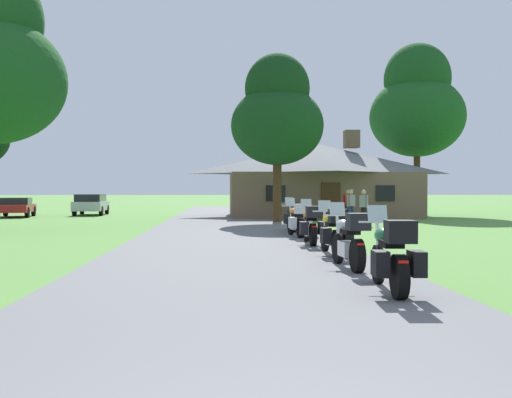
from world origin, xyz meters
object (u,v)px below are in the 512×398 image
(tree_right_of_lodge, at_px, (417,105))
(motorcycle_black_farthest_in_row, at_px, (292,217))
(motorcycle_orange_fifth_in_row, at_px, (297,221))
(bystander_gray_shirt_beside_signpost, at_px, (351,204))
(bystander_gray_shirt_by_tree, at_px, (364,206))
(tree_by_lodge_front, at_px, (277,115))
(motorcycle_green_nearest_to_camera, at_px, (392,257))
(parked_silver_suv_far_left, at_px, (91,204))
(motorcycle_silver_second_in_row, at_px, (349,240))
(motorcycle_orange_fourth_in_row, at_px, (311,225))
(bystander_red_shirt_near_lodge, at_px, (348,204))
(parked_red_sedan_far_left, at_px, (16,207))
(motorcycle_yellow_third_in_row, at_px, (333,232))

(tree_right_of_lodge, bearing_deg, motorcycle_black_farthest_in_row, -121.95)
(motorcycle_orange_fifth_in_row, distance_m, bystander_gray_shirt_beside_signpost, 10.08)
(motorcycle_orange_fifth_in_row, xyz_separation_m, bystander_gray_shirt_by_tree, (4.06, 7.30, 0.32))
(bystander_gray_shirt_by_tree, distance_m, tree_by_lodge_front, 6.47)
(motorcycle_green_nearest_to_camera, bearing_deg, motorcycle_black_farthest_in_row, 92.58)
(parked_silver_suv_far_left, bearing_deg, motorcycle_silver_second_in_row, -72.02)
(tree_by_lodge_front, bearing_deg, bystander_gray_shirt_beside_signpost, -10.82)
(motorcycle_orange_fourth_in_row, relative_size, tree_by_lodge_front, 0.24)
(motorcycle_black_farthest_in_row, bearing_deg, bystander_gray_shirt_beside_signpost, 60.44)
(bystander_red_shirt_near_lodge, height_order, tree_by_lodge_front, tree_by_lodge_front)
(tree_right_of_lodge, relative_size, parked_red_sedan_far_left, 2.61)
(motorcycle_black_farthest_in_row, relative_size, tree_right_of_lodge, 0.18)
(motorcycle_silver_second_in_row, xyz_separation_m, tree_by_lodge_front, (0.31, 18.15, 4.84))
(motorcycle_silver_second_in_row, distance_m, tree_by_lodge_front, 18.79)
(motorcycle_green_nearest_to_camera, distance_m, motorcycle_silver_second_in_row, 2.82)
(motorcycle_silver_second_in_row, bearing_deg, motorcycle_orange_fifth_in_row, 86.55)
(motorcycle_silver_second_in_row, height_order, parked_silver_suv_far_left, parked_silver_suv_far_left)
(tree_right_of_lodge, bearing_deg, parked_red_sedan_far_left, -176.01)
(bystander_red_shirt_near_lodge, height_order, parked_red_sedan_far_left, bystander_red_shirt_near_lodge)
(motorcycle_green_nearest_to_camera, bearing_deg, bystander_gray_shirt_beside_signpost, 82.33)
(motorcycle_silver_second_in_row, bearing_deg, motorcycle_orange_fourth_in_row, 86.22)
(motorcycle_black_farthest_in_row, relative_size, parked_silver_suv_far_left, 0.44)
(bystander_gray_shirt_beside_signpost, relative_size, bystander_gray_shirt_by_tree, 1.01)
(bystander_red_shirt_near_lodge, relative_size, bystander_gray_shirt_by_tree, 1.00)
(motorcycle_orange_fourth_in_row, bearing_deg, parked_silver_suv_far_left, 116.77)
(motorcycle_orange_fifth_in_row, height_order, bystander_gray_shirt_beside_signpost, bystander_gray_shirt_beside_signpost)
(bystander_red_shirt_near_lodge, relative_size, tree_by_lodge_front, 0.20)
(motorcycle_yellow_third_in_row, distance_m, bystander_gray_shirt_by_tree, 13.56)
(tree_right_of_lodge, bearing_deg, bystander_red_shirt_near_lodge, -127.63)
(motorcycle_orange_fourth_in_row, xyz_separation_m, bystander_red_shirt_near_lodge, (4.09, 13.90, 0.32))
(tree_by_lodge_front, height_order, tree_right_of_lodge, tree_right_of_lodge)
(motorcycle_orange_fourth_in_row, relative_size, motorcycle_black_farthest_in_row, 1.00)
(motorcycle_yellow_third_in_row, xyz_separation_m, motorcycle_black_farthest_in_row, (0.02, 8.32, 0.00))
(motorcycle_silver_second_in_row, bearing_deg, tree_right_of_lodge, 65.61)
(motorcycle_yellow_third_in_row, distance_m, tree_by_lodge_front, 16.38)
(motorcycle_yellow_third_in_row, height_order, motorcycle_orange_fifth_in_row, same)
(motorcycle_silver_second_in_row, relative_size, motorcycle_orange_fifth_in_row, 1.00)
(motorcycle_black_farthest_in_row, relative_size, bystander_gray_shirt_beside_signpost, 1.23)
(motorcycle_silver_second_in_row, bearing_deg, tree_by_lodge_front, 85.79)
(motorcycle_orange_fifth_in_row, distance_m, bystander_red_shirt_near_lodge, 11.78)
(bystander_red_shirt_near_lodge, distance_m, bystander_gray_shirt_beside_signpost, 1.77)
(motorcycle_green_nearest_to_camera, xyz_separation_m, bystander_gray_shirt_by_tree, (4.06, 18.30, 0.32))
(motorcycle_silver_second_in_row, xyz_separation_m, bystander_red_shirt_near_lodge, (4.15, 19.21, 0.31))
(motorcycle_green_nearest_to_camera, height_order, motorcycle_orange_fourth_in_row, same)
(motorcycle_black_farthest_in_row, relative_size, bystander_gray_shirt_by_tree, 1.25)
(tree_right_of_lodge, bearing_deg, motorcycle_green_nearest_to_camera, -109.32)
(motorcycle_green_nearest_to_camera, height_order, tree_by_lodge_front, tree_by_lodge_front)
(motorcycle_green_nearest_to_camera, relative_size, motorcycle_black_farthest_in_row, 1.00)
(motorcycle_green_nearest_to_camera, xyz_separation_m, parked_red_sedan_far_left, (-15.28, 28.78, 0.03))
(bystander_gray_shirt_by_tree, relative_size, tree_by_lodge_front, 0.20)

